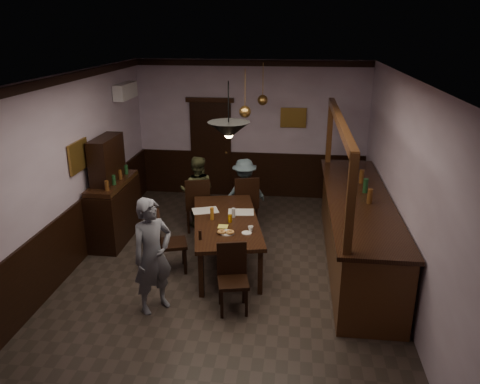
# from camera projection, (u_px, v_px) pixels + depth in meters

# --- Properties ---
(room) EXTENTS (5.01, 8.01, 3.01)m
(room) POSITION_uv_depth(u_px,v_px,m) (224.00, 191.00, 6.47)
(room) COLOR #2D2621
(room) RESTS_ON ground
(dining_table) EXTENTS (1.44, 2.36, 0.75)m
(dining_table) POSITION_uv_depth(u_px,v_px,m) (226.00, 223.00, 7.46)
(dining_table) COLOR black
(dining_table) RESTS_ON ground
(chair_far_left) EXTENTS (0.55, 0.55, 1.04)m
(chair_far_left) POSITION_uv_depth(u_px,v_px,m) (198.00, 202.00, 8.65)
(chair_far_left) COLOR black
(chair_far_left) RESTS_ON ground
(chair_far_right) EXTENTS (0.55, 0.55, 1.05)m
(chair_far_right) POSITION_uv_depth(u_px,v_px,m) (246.00, 201.00, 8.72)
(chair_far_right) COLOR black
(chair_far_right) RESTS_ON ground
(chair_near) EXTENTS (0.48, 0.48, 0.93)m
(chair_near) POSITION_uv_depth(u_px,v_px,m) (232.00, 274.00, 6.28)
(chair_near) COLOR black
(chair_near) RESTS_ON ground
(chair_side) EXTENTS (0.54, 0.54, 0.99)m
(chair_side) POSITION_uv_depth(u_px,v_px,m) (167.00, 239.00, 7.24)
(chair_side) COLOR black
(chair_side) RESTS_ON ground
(person_standing) EXTENTS (0.67, 0.69, 1.60)m
(person_standing) POSITION_uv_depth(u_px,v_px,m) (153.00, 256.00, 6.16)
(person_standing) COLOR slate
(person_standing) RESTS_ON ground
(person_seated_left) EXTENTS (0.70, 0.57, 1.37)m
(person_seated_left) POSITION_uv_depth(u_px,v_px,m) (197.00, 191.00, 8.88)
(person_seated_left) COLOR #46492C
(person_seated_left) RESTS_ON ground
(person_seated_right) EXTENTS (0.97, 0.80, 1.30)m
(person_seated_right) POSITION_uv_depth(u_px,v_px,m) (244.00, 192.00, 8.97)
(person_seated_right) COLOR slate
(person_seated_right) RESTS_ON ground
(newspaper_left) EXTENTS (0.50, 0.43, 0.01)m
(newspaper_left) POSITION_uv_depth(u_px,v_px,m) (205.00, 211.00, 7.78)
(newspaper_left) COLOR silver
(newspaper_left) RESTS_ON dining_table
(newspaper_right) EXTENTS (0.45, 0.34, 0.01)m
(newspaper_right) POSITION_uv_depth(u_px,v_px,m) (241.00, 212.00, 7.71)
(newspaper_right) COLOR silver
(newspaper_right) RESTS_ON dining_table
(napkin) EXTENTS (0.18, 0.18, 0.00)m
(napkin) POSITION_uv_depth(u_px,v_px,m) (223.00, 226.00, 7.17)
(napkin) COLOR #DFD552
(napkin) RESTS_ON dining_table
(saucer) EXTENTS (0.15, 0.15, 0.01)m
(saucer) POSITION_uv_depth(u_px,v_px,m) (247.00, 233.00, 6.94)
(saucer) COLOR white
(saucer) RESTS_ON dining_table
(coffee_cup) EXTENTS (0.09, 0.09, 0.07)m
(coffee_cup) POSITION_uv_depth(u_px,v_px,m) (251.00, 229.00, 6.98)
(coffee_cup) COLOR white
(coffee_cup) RESTS_ON saucer
(pastry_plate) EXTENTS (0.22, 0.22, 0.01)m
(pastry_plate) POSITION_uv_depth(u_px,v_px,m) (227.00, 233.00, 6.94)
(pastry_plate) COLOR white
(pastry_plate) RESTS_ON dining_table
(pastry_ring_a) EXTENTS (0.13, 0.13, 0.04)m
(pastry_ring_a) POSITION_uv_depth(u_px,v_px,m) (221.00, 232.00, 6.91)
(pastry_ring_a) COLOR #C68C47
(pastry_ring_a) RESTS_ON pastry_plate
(pastry_ring_b) EXTENTS (0.13, 0.13, 0.04)m
(pastry_ring_b) POSITION_uv_depth(u_px,v_px,m) (230.00, 232.00, 6.90)
(pastry_ring_b) COLOR #C68C47
(pastry_ring_b) RESTS_ON pastry_plate
(soda_can) EXTENTS (0.07, 0.07, 0.12)m
(soda_can) POSITION_uv_depth(u_px,v_px,m) (230.00, 218.00, 7.32)
(soda_can) COLOR #F0A614
(soda_can) RESTS_ON dining_table
(beer_glass) EXTENTS (0.06, 0.06, 0.20)m
(beer_glass) POSITION_uv_depth(u_px,v_px,m) (212.00, 214.00, 7.40)
(beer_glass) COLOR #BF721E
(beer_glass) RESTS_ON dining_table
(water_glass) EXTENTS (0.06, 0.06, 0.15)m
(water_glass) POSITION_uv_depth(u_px,v_px,m) (233.00, 213.00, 7.51)
(water_glass) COLOR silver
(water_glass) RESTS_ON dining_table
(pepper_mill) EXTENTS (0.04, 0.04, 0.14)m
(pepper_mill) POSITION_uv_depth(u_px,v_px,m) (200.00, 235.00, 6.72)
(pepper_mill) COLOR black
(pepper_mill) RESTS_ON dining_table
(sideboard) EXTENTS (0.51, 1.42, 1.88)m
(sideboard) POSITION_uv_depth(u_px,v_px,m) (113.00, 200.00, 8.28)
(sideboard) COLOR black
(sideboard) RESTS_ON ground
(bar_counter) EXTENTS (0.98, 4.23, 2.37)m
(bar_counter) POSITION_uv_depth(u_px,v_px,m) (357.00, 227.00, 7.51)
(bar_counter) COLOR #462412
(bar_counter) RESTS_ON ground
(door_back) EXTENTS (0.90, 0.06, 2.10)m
(door_back) POSITION_uv_depth(u_px,v_px,m) (211.00, 149.00, 10.42)
(door_back) COLOR black
(door_back) RESTS_ON ground
(ac_unit) EXTENTS (0.20, 0.85, 0.30)m
(ac_unit) POSITION_uv_depth(u_px,v_px,m) (125.00, 91.00, 9.13)
(ac_unit) COLOR white
(ac_unit) RESTS_ON ground
(picture_left_large) EXTENTS (0.04, 0.62, 0.48)m
(picture_left_large) POSITION_uv_depth(u_px,v_px,m) (79.00, 156.00, 7.43)
(picture_left_large) COLOR olive
(picture_left_large) RESTS_ON ground
(picture_back) EXTENTS (0.55, 0.04, 0.42)m
(picture_back) POSITION_uv_depth(u_px,v_px,m) (293.00, 118.00, 9.97)
(picture_back) COLOR olive
(picture_back) RESTS_ON ground
(pendant_iron) EXTENTS (0.56, 0.56, 0.75)m
(pendant_iron) POSITION_uv_depth(u_px,v_px,m) (229.00, 130.00, 6.15)
(pendant_iron) COLOR black
(pendant_iron) RESTS_ON ground
(pendant_brass_mid) EXTENTS (0.20, 0.20, 0.81)m
(pendant_brass_mid) POSITION_uv_depth(u_px,v_px,m) (245.00, 112.00, 7.82)
(pendant_brass_mid) COLOR #BF8C3F
(pendant_brass_mid) RESTS_ON ground
(pendant_brass_far) EXTENTS (0.20, 0.20, 0.81)m
(pendant_brass_far) POSITION_uv_depth(u_px,v_px,m) (263.00, 100.00, 9.02)
(pendant_brass_far) COLOR #BF8C3F
(pendant_brass_far) RESTS_ON ground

